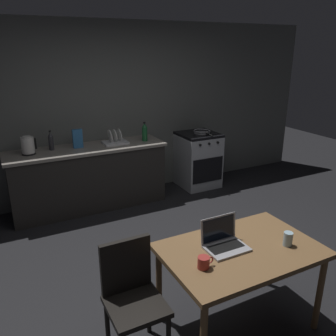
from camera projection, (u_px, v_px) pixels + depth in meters
The scene contains 15 objects.
ground_plane at pixel (190, 270), 3.60m from camera, with size 12.00×12.00×0.00m, color black.
back_wall at pixel (130, 110), 5.28m from camera, with size 6.40×0.10×2.55m, color #5E605D.
kitchen_counter at pixel (89, 177), 4.92m from camera, with size 2.16×0.64×0.88m.
stove_oven at pixel (198, 160), 5.70m from camera, with size 0.60×0.62×0.88m.
dining_table at pixel (241, 256), 2.70m from camera, with size 1.21×0.79×0.72m.
chair at pixel (132, 292), 2.50m from camera, with size 0.40×0.40×0.89m.
laptop at pixel (224, 242), 2.68m from camera, with size 0.32×0.24×0.23m.
electric_kettle at pixel (28, 146), 4.42m from camera, with size 0.19×0.17×0.24m.
bottle at pixel (145, 132), 5.05m from camera, with size 0.08×0.08×0.28m.
frying_pan at pixel (202, 132), 5.54m from camera, with size 0.27×0.44×0.05m.
coffee_mug at pixel (204, 262), 2.43m from camera, with size 0.12×0.09×0.09m.
drinking_glass at pixel (288, 239), 2.70m from camera, with size 0.07×0.07×0.11m.
cereal_box at pixel (78, 139), 4.70m from camera, with size 0.13×0.05×0.26m.
dish_rack at pixel (115, 140), 4.94m from camera, with size 0.34×0.26×0.21m.
bottle_b at pixel (51, 141), 4.61m from camera, with size 0.07×0.07×0.26m.
Camera 1 is at (-1.60, -2.61, 2.18)m, focal length 37.25 mm.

